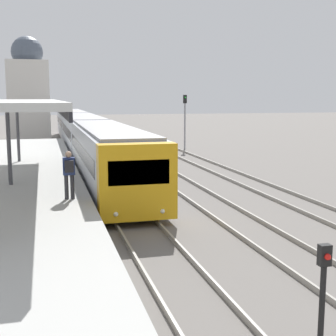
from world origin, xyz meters
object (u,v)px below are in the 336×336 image
object	(u,v)px
train_near	(84,133)
signal_mast_far	(185,115)
person_on_platform	(69,171)
signal_post_near	(323,289)

from	to	relation	value
train_near	signal_mast_far	bearing A→B (deg)	8.72
signal_mast_far	train_near	bearing A→B (deg)	-171.28
signal_mast_far	person_on_platform	bearing A→B (deg)	-116.25
person_on_platform	train_near	bearing A→B (deg)	83.90
signal_post_near	signal_mast_far	bearing A→B (deg)	77.12
train_near	signal_post_near	xyz separation A→B (m)	(1.39, -30.31, -0.43)
train_near	person_on_platform	bearing A→B (deg)	-96.10
train_near	signal_post_near	bearing A→B (deg)	-87.37
person_on_platform	signal_post_near	bearing A→B (deg)	-69.62
train_near	signal_mast_far	xyz separation A→B (m)	(8.62, 1.32, 1.26)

